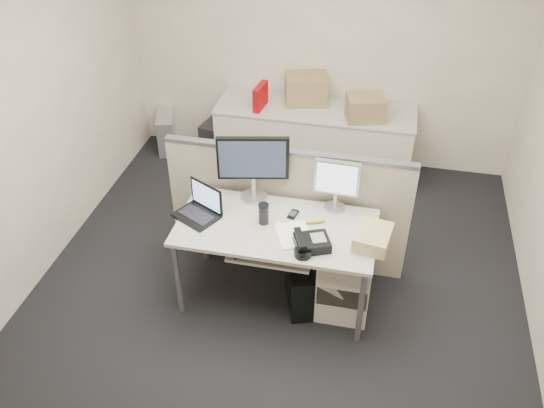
% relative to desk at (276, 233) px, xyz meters
% --- Properties ---
extents(floor, '(4.00, 4.50, 0.01)m').
position_rel_desk_xyz_m(floor, '(0.00, 0.00, -0.67)').
color(floor, black).
rests_on(floor, ground).
extents(wall_back, '(4.00, 0.02, 2.70)m').
position_rel_desk_xyz_m(wall_back, '(0.00, 2.25, 0.69)').
color(wall_back, beige).
rests_on(wall_back, ground).
extents(wall_left, '(0.02, 4.50, 2.70)m').
position_rel_desk_xyz_m(wall_left, '(-2.00, 0.00, 0.69)').
color(wall_left, beige).
rests_on(wall_left, ground).
extents(desk, '(1.50, 0.75, 0.73)m').
position_rel_desk_xyz_m(desk, '(0.00, 0.00, 0.00)').
color(desk, '#B0AFA5').
rests_on(desk, floor).
extents(keyboard_tray, '(0.62, 0.32, 0.02)m').
position_rel_desk_xyz_m(keyboard_tray, '(0.00, -0.18, -0.04)').
color(keyboard_tray, '#B0AFA5').
rests_on(keyboard_tray, desk).
extents(drawer_pedestal, '(0.40, 0.55, 0.65)m').
position_rel_desk_xyz_m(drawer_pedestal, '(0.55, 0.05, -0.34)').
color(drawer_pedestal, beige).
rests_on(drawer_pedestal, floor).
extents(cubicle_partition, '(2.00, 0.06, 1.10)m').
position_rel_desk_xyz_m(cubicle_partition, '(0.00, 0.45, -0.11)').
color(cubicle_partition, '#ACA58D').
rests_on(cubicle_partition, floor).
extents(back_counter, '(2.00, 0.60, 0.72)m').
position_rel_desk_xyz_m(back_counter, '(0.00, 1.93, -0.30)').
color(back_counter, beige).
rests_on(back_counter, floor).
extents(monitor_main, '(0.59, 0.32, 0.55)m').
position_rel_desk_xyz_m(monitor_main, '(-0.25, 0.32, 0.34)').
color(monitor_main, black).
rests_on(monitor_main, desk).
extents(monitor_small, '(0.35, 0.18, 0.42)m').
position_rel_desk_xyz_m(monitor_small, '(0.40, 0.32, 0.28)').
color(monitor_small, '#B7B7BC').
rests_on(monitor_small, desk).
extents(laptop, '(0.40, 0.37, 0.24)m').
position_rel_desk_xyz_m(laptop, '(-0.62, -0.02, 0.19)').
color(laptop, black).
rests_on(laptop, desk).
extents(trackball, '(0.16, 0.16, 0.05)m').
position_rel_desk_xyz_m(trackball, '(0.25, -0.28, 0.09)').
color(trackball, black).
rests_on(trackball, desk).
extents(desk_phone, '(0.30, 0.28, 0.08)m').
position_rel_desk_xyz_m(desk_phone, '(0.30, -0.18, 0.10)').
color(desk_phone, black).
rests_on(desk_phone, desk).
extents(paper_stack, '(0.34, 0.37, 0.01)m').
position_rel_desk_xyz_m(paper_stack, '(0.15, -0.08, 0.07)').
color(paper_stack, white).
rests_on(paper_stack, desk).
extents(sticky_pad, '(0.09, 0.09, 0.01)m').
position_rel_desk_xyz_m(sticky_pad, '(0.04, 0.00, 0.07)').
color(sticky_pad, '#FFEC44').
rests_on(sticky_pad, desk).
extents(travel_mug, '(0.09, 0.09, 0.16)m').
position_rel_desk_xyz_m(travel_mug, '(-0.10, 0.02, 0.15)').
color(travel_mug, black).
rests_on(travel_mug, desk).
extents(banana, '(0.16, 0.09, 0.04)m').
position_rel_desk_xyz_m(banana, '(0.28, 0.10, 0.08)').
color(banana, yellow).
rests_on(banana, desk).
extents(cellphone, '(0.08, 0.12, 0.02)m').
position_rel_desk_xyz_m(cellphone, '(0.10, 0.16, 0.07)').
color(cellphone, black).
rests_on(cellphone, desk).
extents(manila_folders, '(0.28, 0.34, 0.12)m').
position_rel_desk_xyz_m(manila_folders, '(0.72, -0.05, 0.12)').
color(manila_folders, tan).
rests_on(manila_folders, desk).
extents(keyboard, '(0.53, 0.37, 0.03)m').
position_rel_desk_xyz_m(keyboard, '(-0.05, -0.14, -0.02)').
color(keyboard, black).
rests_on(keyboard, keyboard_tray).
extents(pc_tower_desk, '(0.30, 0.47, 0.41)m').
position_rel_desk_xyz_m(pc_tower_desk, '(0.20, -0.05, -0.46)').
color(pc_tower_desk, black).
rests_on(pc_tower_desk, floor).
extents(pc_tower_spare_dark, '(0.28, 0.49, 0.43)m').
position_rel_desk_xyz_m(pc_tower_spare_dark, '(-1.11, 2.03, -0.45)').
color(pc_tower_spare_dark, black).
rests_on(pc_tower_spare_dark, floor).
extents(pc_tower_spare_silver, '(0.31, 0.48, 0.42)m').
position_rel_desk_xyz_m(pc_tower_spare_silver, '(-1.70, 2.03, -0.45)').
color(pc_tower_spare_silver, '#B7B7BC').
rests_on(pc_tower_spare_silver, floor).
extents(cardboard_box_left, '(0.48, 0.40, 0.31)m').
position_rel_desk_xyz_m(cardboard_box_left, '(-0.12, 2.05, 0.21)').
color(cardboard_box_left, '#987C52').
rests_on(cardboard_box_left, back_counter).
extents(cardboard_box_right, '(0.42, 0.36, 0.26)m').
position_rel_desk_xyz_m(cardboard_box_right, '(0.50, 1.81, 0.19)').
color(cardboard_box_right, '#987C52').
rests_on(cardboard_box_right, back_counter).
extents(red_binder, '(0.10, 0.29, 0.26)m').
position_rel_desk_xyz_m(red_binder, '(-0.55, 1.83, 0.19)').
color(red_binder, '#A2050A').
rests_on(red_binder, back_counter).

